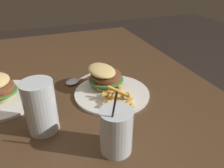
{
  "coord_description": "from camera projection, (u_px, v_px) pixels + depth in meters",
  "views": [
    {
      "loc": [
        -0.64,
        0.02,
        1.2
      ],
      "look_at": [
        -0.0,
        -0.22,
        0.81
      ],
      "focal_mm": 35.0,
      "sensor_mm": 36.0,
      "label": 1
    }
  ],
  "objects": [
    {
      "name": "dining_table",
      "position": [
        52.0,
        123.0,
        0.77
      ],
      "size": [
        1.68,
        1.25,
        0.77
      ],
      "color": "#4C331E",
      "rests_on": "ground_plane"
    },
    {
      "name": "meal_plate_near",
      "position": [
        108.0,
        84.0,
        0.81
      ],
      "size": [
        0.27,
        0.27,
        0.1
      ],
      "color": "white",
      "rests_on": "dining_table"
    },
    {
      "name": "beer_glass",
      "position": [
        41.0,
        108.0,
        0.6
      ],
      "size": [
        0.09,
        0.09,
        0.16
      ],
      "color": "silver",
      "rests_on": "dining_table"
    },
    {
      "name": "juice_glass",
      "position": [
        116.0,
        132.0,
        0.54
      ],
      "size": [
        0.08,
        0.08,
        0.19
      ],
      "color": "silver",
      "rests_on": "dining_table"
    },
    {
      "name": "spoon",
      "position": [
        74.0,
        81.0,
        0.88
      ],
      "size": [
        0.12,
        0.17,
        0.02
      ],
      "rotation": [
        0.0,
        0.0,
        2.11
      ],
      "color": "silver",
      "rests_on": "dining_table"
    },
    {
      "name": "meal_plate_far",
      "position": [
        0.0,
        93.0,
        0.76
      ],
      "size": [
        0.26,
        0.26,
        0.1
      ],
      "color": "white",
      "rests_on": "dining_table"
    }
  ]
}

